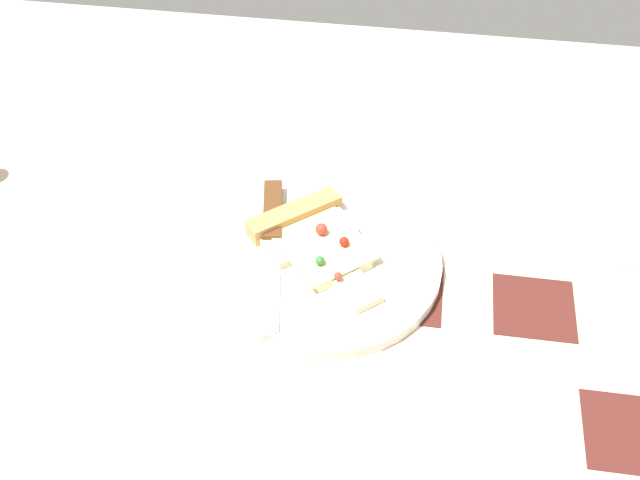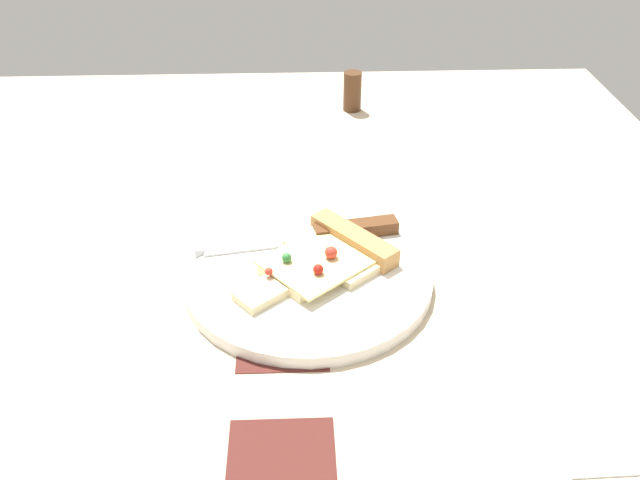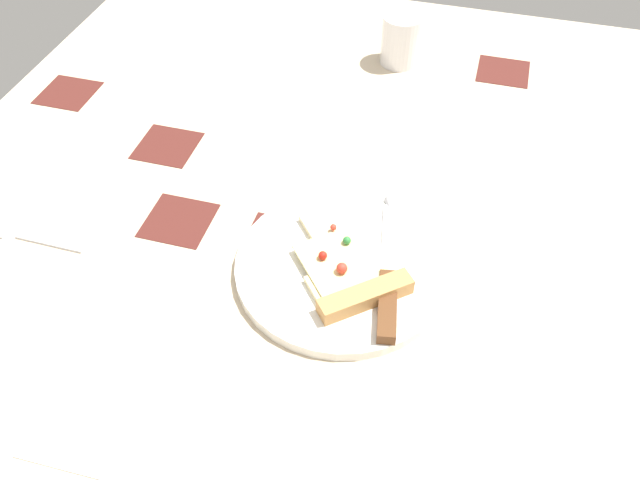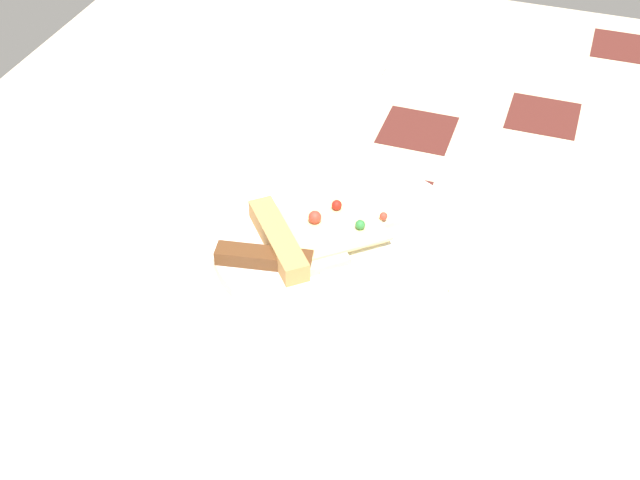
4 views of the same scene
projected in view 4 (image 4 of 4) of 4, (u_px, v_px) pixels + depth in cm
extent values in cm
cube|color=#C6B293|center=(426.00, 274.00, 90.40)|extent=(130.36, 130.36, 3.00)
cube|color=#4C1E19|center=(543.00, 117.00, 110.84)|extent=(9.00, 9.00, 0.20)
cube|color=#4C1E19|center=(387.00, 198.00, 97.97)|extent=(9.00, 9.00, 0.20)
cube|color=#4C1E19|center=(624.00, 48.00, 124.78)|extent=(9.00, 9.00, 0.20)
cube|color=#4C1E19|center=(417.00, 131.00, 108.37)|extent=(9.00, 9.00, 0.20)
cylinder|color=white|center=(340.00, 237.00, 91.51)|extent=(27.53, 27.53, 1.53)
cube|color=beige|center=(305.00, 237.00, 89.58)|extent=(11.68, 12.27, 1.00)
cube|color=beige|center=(353.00, 225.00, 91.09)|extent=(8.93, 9.11, 1.00)
cube|color=beige|center=(395.00, 214.00, 92.46)|extent=(6.30, 6.11, 1.00)
cube|color=#EDD88C|center=(331.00, 226.00, 89.97)|extent=(13.58, 13.48, 0.30)
cube|color=tan|center=(278.00, 240.00, 88.36)|extent=(9.73, 10.84, 2.20)
sphere|color=red|center=(315.00, 217.00, 89.70)|extent=(1.40, 1.40, 1.40)
sphere|color=red|center=(383.00, 216.00, 90.26)|extent=(0.86, 0.86, 0.86)
sphere|color=#2D7A38|center=(360.00, 225.00, 88.95)|extent=(1.06, 1.06, 1.06)
sphere|color=#B21E14|center=(337.00, 205.00, 91.45)|extent=(1.13, 1.13, 1.13)
cube|color=silver|center=(380.00, 275.00, 85.72)|extent=(12.17, 4.01, 0.30)
cone|color=silver|center=(440.00, 281.00, 85.01)|extent=(2.31, 2.31, 2.00)
cube|color=#593319|center=(264.00, 258.00, 86.71)|extent=(10.23, 3.86, 1.60)
cube|color=silver|center=(385.00, 61.00, 120.73)|extent=(1.31, 10.01, 0.80)
cube|color=silver|center=(401.00, 35.00, 126.76)|extent=(2.44, 3.63, 0.80)
cube|color=white|center=(193.00, 105.00, 112.48)|extent=(13.29, 13.29, 0.40)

